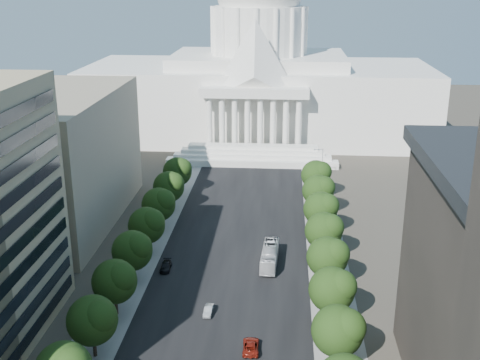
% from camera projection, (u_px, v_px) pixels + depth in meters
% --- Properties ---
extents(road_asphalt, '(30.00, 260.00, 0.01)m').
position_uv_depth(road_asphalt, '(237.00, 243.00, 129.24)').
color(road_asphalt, black).
rests_on(road_asphalt, ground).
extents(sidewalk_left, '(8.00, 260.00, 0.02)m').
position_uv_depth(sidewalk_left, '(150.00, 241.00, 130.61)').
color(sidewalk_left, gray).
rests_on(sidewalk_left, ground).
extents(sidewalk_right, '(8.00, 260.00, 0.02)m').
position_uv_depth(sidewalk_right, '(325.00, 246.00, 127.86)').
color(sidewalk_right, gray).
rests_on(sidewalk_right, ground).
extents(capitol, '(120.00, 56.00, 73.00)m').
position_uv_depth(capitol, '(258.00, 80.00, 212.47)').
color(capitol, white).
rests_on(capitol, ground).
extents(office_block_left_far, '(38.00, 52.00, 30.00)m').
position_uv_depth(office_block_left_far, '(31.00, 159.00, 137.35)').
color(office_block_left_far, gray).
rests_on(office_block_left_far, ground).
extents(tree_l_d, '(7.79, 7.60, 9.97)m').
position_uv_depth(tree_l_d, '(94.00, 319.00, 88.59)').
color(tree_l_d, '#33261C').
rests_on(tree_l_d, ground).
extents(tree_l_e, '(7.79, 7.60, 9.97)m').
position_uv_depth(tree_l_e, '(116.00, 281.00, 99.93)').
color(tree_l_e, '#33261C').
rests_on(tree_l_e, ground).
extents(tree_l_f, '(7.79, 7.60, 9.97)m').
position_uv_depth(tree_l_f, '(134.00, 250.00, 111.26)').
color(tree_l_f, '#33261C').
rests_on(tree_l_f, ground).
extents(tree_l_g, '(7.79, 7.60, 9.97)m').
position_uv_depth(tree_l_g, '(148.00, 224.00, 122.60)').
color(tree_l_g, '#33261C').
rests_on(tree_l_g, ground).
extents(tree_l_h, '(7.79, 7.60, 9.97)m').
position_uv_depth(tree_l_h, '(160.00, 204.00, 133.93)').
color(tree_l_h, '#33261C').
rests_on(tree_l_h, ground).
extents(tree_l_i, '(7.79, 7.60, 9.97)m').
position_uv_depth(tree_l_i, '(170.00, 186.00, 145.27)').
color(tree_l_i, '#33261C').
rests_on(tree_l_i, ground).
extents(tree_l_j, '(7.79, 7.60, 9.97)m').
position_uv_depth(tree_l_j, '(178.00, 171.00, 156.60)').
color(tree_l_j, '#33261C').
rests_on(tree_l_j, ground).
extents(tree_r_d, '(7.79, 7.60, 9.97)m').
position_uv_depth(tree_r_d, '(340.00, 330.00, 85.99)').
color(tree_r_d, '#33261C').
rests_on(tree_r_d, ground).
extents(tree_r_e, '(7.79, 7.60, 9.97)m').
position_uv_depth(tree_r_e, '(334.00, 289.00, 97.32)').
color(tree_r_e, '#33261C').
rests_on(tree_r_e, ground).
extents(tree_r_f, '(7.79, 7.60, 9.97)m').
position_uv_depth(tree_r_f, '(329.00, 256.00, 108.66)').
color(tree_r_f, '#33261C').
rests_on(tree_r_f, ground).
extents(tree_r_g, '(7.79, 7.60, 9.97)m').
position_uv_depth(tree_r_g, '(325.00, 230.00, 119.99)').
color(tree_r_g, '#33261C').
rests_on(tree_r_g, ground).
extents(tree_r_h, '(7.79, 7.60, 9.97)m').
position_uv_depth(tree_r_h, '(322.00, 208.00, 131.33)').
color(tree_r_h, '#33261C').
rests_on(tree_r_h, ground).
extents(tree_r_i, '(7.79, 7.60, 9.97)m').
position_uv_depth(tree_r_i, '(320.00, 190.00, 142.66)').
color(tree_r_i, '#33261C').
rests_on(tree_r_i, ground).
extents(tree_r_j, '(7.79, 7.60, 9.97)m').
position_uv_depth(tree_r_j, '(317.00, 174.00, 154.00)').
color(tree_r_j, '#33261C').
rests_on(tree_r_j, ground).
extents(streetlight_c, '(2.61, 0.44, 9.00)m').
position_uv_depth(streetlight_c, '(343.00, 292.00, 97.59)').
color(streetlight_c, gray).
rests_on(streetlight_c, ground).
extents(streetlight_d, '(2.61, 0.44, 9.00)m').
position_uv_depth(streetlight_d, '(333.00, 231.00, 121.21)').
color(streetlight_d, gray).
rests_on(streetlight_d, ground).
extents(streetlight_e, '(2.61, 0.44, 9.00)m').
position_uv_depth(streetlight_e, '(326.00, 189.00, 144.83)').
color(streetlight_e, gray).
rests_on(streetlight_e, ground).
extents(streetlight_f, '(2.61, 0.44, 9.00)m').
position_uv_depth(streetlight_f, '(320.00, 160.00, 168.44)').
color(streetlight_f, gray).
rests_on(streetlight_f, ground).
extents(car_silver, '(1.55, 3.98, 1.29)m').
position_uv_depth(car_silver, '(209.00, 310.00, 102.01)').
color(car_silver, '#AEB1B6').
rests_on(car_silver, ground).
extents(car_red, '(2.60, 5.36, 1.47)m').
position_uv_depth(car_red, '(251.00, 346.00, 91.95)').
color(car_red, maroon).
rests_on(car_red, ground).
extents(car_dark_b, '(2.12, 4.80, 1.37)m').
position_uv_depth(car_dark_b, '(166.00, 266.00, 117.45)').
color(car_dark_b, black).
rests_on(car_dark_b, ground).
extents(city_bus, '(3.58, 12.79, 3.52)m').
position_uv_depth(city_bus, '(270.00, 256.00, 119.50)').
color(city_bus, silver).
rests_on(city_bus, ground).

